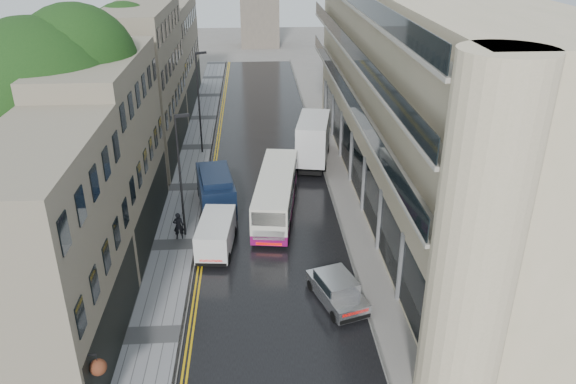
{
  "coord_description": "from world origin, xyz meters",
  "views": [
    {
      "loc": [
        -0.88,
        -10.43,
        17.51
      ],
      "look_at": [
        0.93,
        18.0,
        3.99
      ],
      "focal_mm": 35.0,
      "sensor_mm": 36.0,
      "label": 1
    }
  ],
  "objects_px": {
    "white_lorry": "(299,147)",
    "silver_hatchback": "(335,309)",
    "navy_van": "(203,202)",
    "white_van": "(197,248)",
    "lamp_post_near": "(180,178)",
    "tree_near": "(46,135)",
    "tree_far": "(106,87)",
    "pedestrian": "(179,226)",
    "lamp_post_far": "(199,104)",
    "cream_bus": "(256,213)"
  },
  "relations": [
    {
      "from": "tree_near",
      "to": "lamp_post_near",
      "type": "bearing_deg",
      "value": 3.12
    },
    {
      "from": "white_van",
      "to": "lamp_post_near",
      "type": "height_order",
      "value": "lamp_post_near"
    },
    {
      "from": "tree_near",
      "to": "cream_bus",
      "type": "distance_m",
      "value": 12.88
    },
    {
      "from": "tree_near",
      "to": "lamp_post_far",
      "type": "distance_m",
      "value": 16.44
    },
    {
      "from": "navy_van",
      "to": "pedestrian",
      "type": "bearing_deg",
      "value": -128.86
    },
    {
      "from": "tree_far",
      "to": "lamp_post_far",
      "type": "relative_size",
      "value": 1.49
    },
    {
      "from": "cream_bus",
      "to": "white_lorry",
      "type": "xyz_separation_m",
      "value": [
        3.46,
        9.66,
        0.64
      ]
    },
    {
      "from": "silver_hatchback",
      "to": "navy_van",
      "type": "xyz_separation_m",
      "value": [
        -7.09,
        10.76,
        0.65
      ]
    },
    {
      "from": "navy_van",
      "to": "lamp_post_near",
      "type": "distance_m",
      "value": 3.3
    },
    {
      "from": "white_lorry",
      "to": "silver_hatchback",
      "type": "distance_m",
      "value": 18.92
    },
    {
      "from": "tree_near",
      "to": "tree_far",
      "type": "relative_size",
      "value": 1.11
    },
    {
      "from": "tree_far",
      "to": "silver_hatchback",
      "type": "xyz_separation_m",
      "value": [
        14.99,
        -21.54,
        -5.46
      ]
    },
    {
      "from": "white_lorry",
      "to": "navy_van",
      "type": "height_order",
      "value": "white_lorry"
    },
    {
      "from": "silver_hatchback",
      "to": "white_lorry",
      "type": "bearing_deg",
      "value": 72.72
    },
    {
      "from": "tree_far",
      "to": "white_lorry",
      "type": "distance_m",
      "value": 15.57
    },
    {
      "from": "navy_van",
      "to": "pedestrian",
      "type": "relative_size",
      "value": 3.14
    },
    {
      "from": "tree_far",
      "to": "tree_near",
      "type": "bearing_deg",
      "value": -91.32
    },
    {
      "from": "tree_near",
      "to": "lamp_post_near",
      "type": "xyz_separation_m",
      "value": [
        7.16,
        0.39,
        -2.97
      ]
    },
    {
      "from": "white_lorry",
      "to": "navy_van",
      "type": "relative_size",
      "value": 1.37
    },
    {
      "from": "silver_hatchback",
      "to": "lamp_post_far",
      "type": "bearing_deg",
      "value": 91.33
    },
    {
      "from": "lamp_post_near",
      "to": "cream_bus",
      "type": "bearing_deg",
      "value": -11.08
    },
    {
      "from": "tree_near",
      "to": "lamp_post_near",
      "type": "height_order",
      "value": "tree_near"
    },
    {
      "from": "cream_bus",
      "to": "white_lorry",
      "type": "relative_size",
      "value": 1.3
    },
    {
      "from": "tree_near",
      "to": "lamp_post_far",
      "type": "relative_size",
      "value": 1.66
    },
    {
      "from": "cream_bus",
      "to": "silver_hatchback",
      "type": "relative_size",
      "value": 2.44
    },
    {
      "from": "tree_far",
      "to": "navy_van",
      "type": "relative_size",
      "value": 2.26
    },
    {
      "from": "tree_far",
      "to": "navy_van",
      "type": "bearing_deg",
      "value": -53.78
    },
    {
      "from": "pedestrian",
      "to": "lamp_post_far",
      "type": "relative_size",
      "value": 0.21
    },
    {
      "from": "cream_bus",
      "to": "lamp_post_near",
      "type": "distance_m",
      "value": 5.14
    },
    {
      "from": "white_van",
      "to": "lamp_post_far",
      "type": "bearing_deg",
      "value": 98.85
    },
    {
      "from": "white_lorry",
      "to": "silver_hatchback",
      "type": "relative_size",
      "value": 1.87
    },
    {
      "from": "tree_near",
      "to": "lamp_post_far",
      "type": "xyz_separation_m",
      "value": [
        7.18,
        14.56,
        -2.64
      ]
    },
    {
      "from": "tree_far",
      "to": "lamp_post_far",
      "type": "distance_m",
      "value": 7.31
    },
    {
      "from": "tree_far",
      "to": "lamp_post_near",
      "type": "distance_m",
      "value": 14.53
    },
    {
      "from": "tree_near",
      "to": "white_van",
      "type": "height_order",
      "value": "tree_near"
    },
    {
      "from": "pedestrian",
      "to": "lamp_post_far",
      "type": "distance_m",
      "value": 15.02
    },
    {
      "from": "tree_near",
      "to": "pedestrian",
      "type": "height_order",
      "value": "tree_near"
    },
    {
      "from": "white_van",
      "to": "white_lorry",
      "type": "bearing_deg",
      "value": 67.93
    },
    {
      "from": "tree_far",
      "to": "silver_hatchback",
      "type": "bearing_deg",
      "value": -55.17
    },
    {
      "from": "navy_van",
      "to": "lamp_post_far",
      "type": "height_order",
      "value": "lamp_post_far"
    },
    {
      "from": "silver_hatchback",
      "to": "lamp_post_far",
      "type": "distance_m",
      "value": 24.74
    },
    {
      "from": "tree_near",
      "to": "navy_van",
      "type": "bearing_deg",
      "value": 15.11
    },
    {
      "from": "silver_hatchback",
      "to": "pedestrian",
      "type": "relative_size",
      "value": 2.29
    },
    {
      "from": "lamp_post_far",
      "to": "tree_far",
      "type": "bearing_deg",
      "value": 170.0
    },
    {
      "from": "tree_far",
      "to": "silver_hatchback",
      "type": "relative_size",
      "value": 3.1
    },
    {
      "from": "white_lorry",
      "to": "navy_van",
      "type": "distance_m",
      "value": 10.64
    },
    {
      "from": "silver_hatchback",
      "to": "white_van",
      "type": "height_order",
      "value": "white_van"
    },
    {
      "from": "white_van",
      "to": "lamp_post_far",
      "type": "distance_m",
      "value": 17.69
    },
    {
      "from": "tree_near",
      "to": "tree_far",
      "type": "bearing_deg",
      "value": 88.68
    },
    {
      "from": "lamp_post_near",
      "to": "navy_van",
      "type": "bearing_deg",
      "value": 45.68
    }
  ]
}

